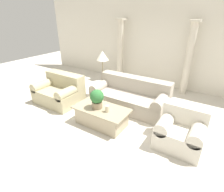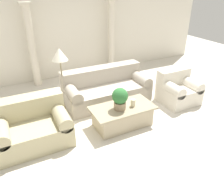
{
  "view_description": "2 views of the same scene",
  "coord_description": "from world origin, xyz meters",
  "px_view_note": "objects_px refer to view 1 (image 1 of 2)",
  "views": [
    {
      "loc": [
        2.22,
        -3.33,
        2.51
      ],
      "look_at": [
        0.06,
        0.04,
        0.6
      ],
      "focal_mm": 28.0,
      "sensor_mm": 36.0,
      "label": 1
    },
    {
      "loc": [
        -1.96,
        -3.83,
        2.79
      ],
      "look_at": [
        -0.08,
        -0.14,
        0.62
      ],
      "focal_mm": 35.0,
      "sensor_mm": 36.0,
      "label": 2
    }
  ],
  "objects_px": {
    "potted_plant": "(97,98)",
    "floor_lamp": "(102,58)",
    "loveseat": "(60,91)",
    "coffee_table": "(102,116)",
    "sofa_long": "(130,96)",
    "armchair": "(181,130)"
  },
  "relations": [
    {
      "from": "coffee_table",
      "to": "floor_lamp",
      "type": "xyz_separation_m",
      "value": [
        -0.9,
        1.33,
        1.04
      ]
    },
    {
      "from": "potted_plant",
      "to": "armchair",
      "type": "xyz_separation_m",
      "value": [
        1.89,
        0.33,
        -0.36
      ]
    },
    {
      "from": "floor_lamp",
      "to": "armchair",
      "type": "bearing_deg",
      "value": -21.09
    },
    {
      "from": "potted_plant",
      "to": "floor_lamp",
      "type": "bearing_deg",
      "value": 120.37
    },
    {
      "from": "sofa_long",
      "to": "loveseat",
      "type": "xyz_separation_m",
      "value": [
        -1.97,
        -0.86,
        0.01
      ]
    },
    {
      "from": "coffee_table",
      "to": "potted_plant",
      "type": "distance_m",
      "value": 0.49
    },
    {
      "from": "sofa_long",
      "to": "floor_lamp",
      "type": "distance_m",
      "value": 1.42
    },
    {
      "from": "sofa_long",
      "to": "potted_plant",
      "type": "xyz_separation_m",
      "value": [
        -0.26,
        -1.22,
        0.36
      ]
    },
    {
      "from": "loveseat",
      "to": "floor_lamp",
      "type": "relative_size",
      "value": 0.9
    },
    {
      "from": "potted_plant",
      "to": "coffee_table",
      "type": "bearing_deg",
      "value": 22.65
    },
    {
      "from": "sofa_long",
      "to": "coffee_table",
      "type": "bearing_deg",
      "value": -98.14
    },
    {
      "from": "loveseat",
      "to": "potted_plant",
      "type": "bearing_deg",
      "value": -11.99
    },
    {
      "from": "sofa_long",
      "to": "loveseat",
      "type": "height_order",
      "value": "same"
    },
    {
      "from": "coffee_table",
      "to": "potted_plant",
      "type": "relative_size",
      "value": 2.87
    },
    {
      "from": "sofa_long",
      "to": "armchair",
      "type": "height_order",
      "value": "sofa_long"
    },
    {
      "from": "floor_lamp",
      "to": "armchair",
      "type": "relative_size",
      "value": 1.67
    },
    {
      "from": "coffee_table",
      "to": "armchair",
      "type": "relative_size",
      "value": 1.5
    },
    {
      "from": "sofa_long",
      "to": "potted_plant",
      "type": "distance_m",
      "value": 1.3
    },
    {
      "from": "loveseat",
      "to": "potted_plant",
      "type": "distance_m",
      "value": 1.78
    },
    {
      "from": "loveseat",
      "to": "coffee_table",
      "type": "bearing_deg",
      "value": -10.21
    },
    {
      "from": "loveseat",
      "to": "armchair",
      "type": "height_order",
      "value": "loveseat"
    },
    {
      "from": "potted_plant",
      "to": "floor_lamp",
      "type": "distance_m",
      "value": 1.69
    }
  ]
}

